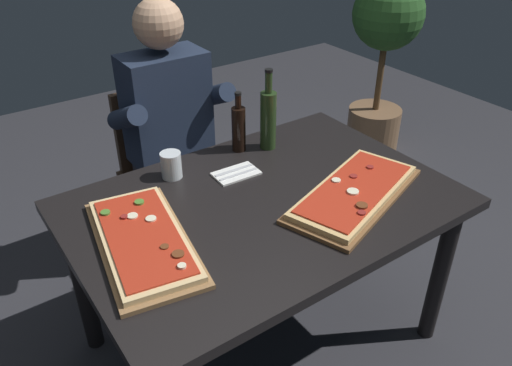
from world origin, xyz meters
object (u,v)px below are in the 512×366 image
(wine_bottle_dark, at_px, (268,118))
(tumbler_near_camera, at_px, (171,166))
(oil_bottle_amber, at_px, (239,128))
(diner_chair, at_px, (167,165))
(seated_diner, at_px, (173,128))
(potted_plant_corner, at_px, (383,51))
(pizza_rectangular_front, at_px, (354,193))
(dining_table, at_px, (264,221))
(pizza_rectangular_left, at_px, (143,240))

(wine_bottle_dark, bearing_deg, tumbler_near_camera, 178.08)
(oil_bottle_amber, height_order, diner_chair, oil_bottle_amber)
(seated_diner, relative_size, potted_plant_corner, 1.10)
(pizza_rectangular_front, height_order, potted_plant_corner, potted_plant_corner)
(diner_chair, bearing_deg, seated_diner, -90.00)
(dining_table, bearing_deg, tumbler_near_camera, 120.00)
(seated_diner, bearing_deg, diner_chair, 90.00)
(pizza_rectangular_front, bearing_deg, oil_bottle_amber, 104.77)
(diner_chair, bearing_deg, oil_bottle_amber, -73.66)
(diner_chair, xyz_separation_m, seated_diner, (-0.00, -0.12, 0.26))
(wine_bottle_dark, distance_m, seated_diner, 0.50)
(oil_bottle_amber, bearing_deg, wine_bottle_dark, -23.83)
(tumbler_near_camera, bearing_deg, wine_bottle_dark, -1.92)
(oil_bottle_amber, distance_m, potted_plant_corner, 1.71)
(dining_table, bearing_deg, wine_bottle_dark, 51.86)
(pizza_rectangular_front, bearing_deg, wine_bottle_dark, 93.36)
(tumbler_near_camera, relative_size, potted_plant_corner, 0.09)
(dining_table, xyz_separation_m, seated_diner, (0.00, 0.74, 0.10))
(pizza_rectangular_left, bearing_deg, tumbler_near_camera, 50.52)
(pizza_rectangular_left, xyz_separation_m, oil_bottle_amber, (0.62, 0.37, 0.09))
(wine_bottle_dark, distance_m, diner_chair, 0.70)
(pizza_rectangular_front, bearing_deg, pizza_rectangular_left, 166.04)
(dining_table, distance_m, seated_diner, 0.74)
(dining_table, distance_m, diner_chair, 0.87)
(oil_bottle_amber, xyz_separation_m, diner_chair, (-0.14, 0.47, -0.36))
(dining_table, height_order, wine_bottle_dark, wine_bottle_dark)
(pizza_rectangular_front, relative_size, seated_diner, 0.51)
(tumbler_near_camera, bearing_deg, pizza_rectangular_left, -129.48)
(diner_chair, bearing_deg, wine_bottle_dark, -63.99)
(pizza_rectangular_left, relative_size, diner_chair, 0.72)
(dining_table, relative_size, diner_chair, 1.61)
(pizza_rectangular_front, relative_size, oil_bottle_amber, 2.55)
(pizza_rectangular_front, bearing_deg, diner_chair, 105.49)
(pizza_rectangular_left, relative_size, tumbler_near_camera, 5.87)
(diner_chair, bearing_deg, dining_table, -90.26)
(pizza_rectangular_front, height_order, wine_bottle_dark, wine_bottle_dark)
(oil_bottle_amber, xyz_separation_m, seated_diner, (-0.14, 0.35, -0.10))
(dining_table, bearing_deg, oil_bottle_amber, 69.57)
(potted_plant_corner, bearing_deg, oil_bottle_amber, -158.27)
(dining_table, xyz_separation_m, potted_plant_corner, (1.72, 1.01, 0.08))
(pizza_rectangular_left, relative_size, seated_diner, 0.47)
(oil_bottle_amber, height_order, potted_plant_corner, potted_plant_corner)
(oil_bottle_amber, height_order, seated_diner, seated_diner)
(dining_table, bearing_deg, pizza_rectangular_front, -31.17)
(pizza_rectangular_left, height_order, tumbler_near_camera, tumbler_near_camera)
(pizza_rectangular_left, bearing_deg, diner_chair, 60.42)
(dining_table, xyz_separation_m, diner_chair, (0.00, 0.86, -0.16))
(pizza_rectangular_front, distance_m, potted_plant_corner, 1.86)
(pizza_rectangular_front, xyz_separation_m, seated_diner, (-0.29, 0.91, -0.02))
(pizza_rectangular_left, xyz_separation_m, potted_plant_corner, (2.20, 1.00, -0.03))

